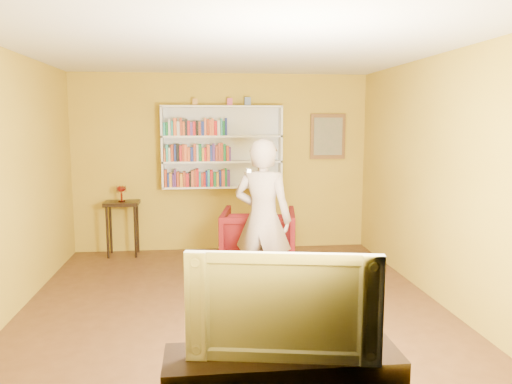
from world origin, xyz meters
TOP-DOWN VIEW (x-y plane):
  - room_shell at (0.00, 0.00)m, footprint 5.30×5.80m
  - bookshelf at (0.00, 2.41)m, footprint 1.80×0.29m
  - books_row_lower at (-0.36, 2.30)m, footprint 0.97×0.19m
  - books_row_middle at (-0.36, 2.31)m, footprint 0.98×0.19m
  - books_row_upper at (-0.39, 2.30)m, footprint 0.93×0.19m
  - ornament_left at (-0.39, 2.35)m, footprint 0.07×0.07m
  - ornament_centre at (0.12, 2.35)m, footprint 0.08×0.08m
  - ornament_right at (0.38, 2.35)m, footprint 0.09×0.09m
  - framed_painting at (1.65, 2.46)m, footprint 0.55×0.05m
  - console_table at (-1.49, 2.25)m, footprint 0.50×0.38m
  - ruby_lustre at (-1.49, 2.25)m, footprint 0.14×0.14m
  - armchair at (0.40, 1.11)m, footprint 1.07×1.09m
  - person at (0.35, 0.23)m, footprint 0.77×0.66m
  - game_remote at (0.15, -0.16)m, footprint 0.04×0.15m
  - television at (0.16, -2.25)m, footprint 1.18×0.37m

SIDE VIEW (x-z plane):
  - armchair at x=0.40m, z-range 0.00..0.87m
  - console_table at x=-1.49m, z-range 0.27..1.08m
  - television at x=0.16m, z-range 0.53..1.21m
  - person at x=0.35m, z-range 0.00..1.80m
  - ruby_lustre at x=-1.49m, z-range 0.86..1.09m
  - room_shell at x=0.00m, z-range -0.42..2.46m
  - books_row_lower at x=-0.36m, z-range 1.00..1.26m
  - game_remote at x=0.15m, z-range 1.47..1.50m
  - books_row_middle at x=-0.36m, z-range 1.38..1.65m
  - bookshelf at x=0.00m, z-range 0.98..2.21m
  - framed_painting at x=1.65m, z-range 1.40..2.10m
  - books_row_upper at x=-0.39m, z-range 1.76..2.02m
  - ornament_left at x=-0.39m, z-range 2.21..2.31m
  - ornament_centre at x=0.12m, z-range 2.21..2.32m
  - ornament_right at x=0.38m, z-range 2.21..2.34m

